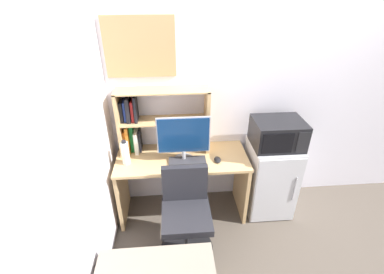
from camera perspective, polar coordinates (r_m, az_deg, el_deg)
wall_back at (r=3.11m, az=21.89°, el=8.79°), size 6.40×0.04×2.60m
wall_left at (r=1.56m, az=-29.26°, el=-15.23°), size 0.04×4.40×2.60m
desk at (r=2.92m, az=-2.02°, el=-7.85°), size 1.34×0.57×0.75m
hutch_bookshelf at (r=2.77m, az=-8.92°, el=3.53°), size 0.91×0.24×0.67m
monitor at (r=2.61m, az=-1.79°, el=-0.14°), size 0.52×0.21×0.48m
keyboard at (r=2.71m, az=-0.99°, el=-5.03°), size 0.37×0.14×0.02m
computer_mouse at (r=2.73m, az=5.39°, el=-4.78°), size 0.07×0.11×0.03m
water_bottle at (r=2.71m, az=-13.87°, el=-3.25°), size 0.08×0.08×0.26m
mini_fridge at (r=3.15m, az=16.05°, el=-8.27°), size 0.49×0.50×0.85m
microwave at (r=2.85m, az=17.59°, el=0.74°), size 0.50×0.40×0.28m
desk_chair at (r=2.65m, az=-1.25°, el=-16.67°), size 0.51×0.51×0.87m
wall_corkboard at (r=2.64m, az=-10.94°, el=18.07°), size 0.65×0.02×0.55m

